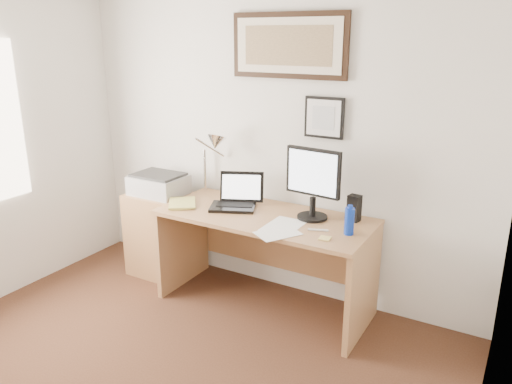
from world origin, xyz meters
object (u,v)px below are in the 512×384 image
Objects in this scene: desk at (270,241)px; laptop at (236,200)px; water_bottle at (349,221)px; book at (169,204)px; side_cabinet at (160,234)px; lcd_monitor at (313,180)px; printer at (159,184)px.

laptop is at bearing -174.02° from desk.
water_bottle is 0.66× the size of book.
water_bottle reaches higher than desk.
laptop is (-0.95, 0.10, -0.03)m from water_bottle.
laptop is at bearing 174.01° from water_bottle.
side_cabinet is 0.55m from book.
lcd_monitor is (-0.34, 0.15, 0.20)m from water_bottle.
lcd_monitor is at bearing 3.36° from desk.
lcd_monitor reaches higher than desk.
lcd_monitor is at bearing 2.24° from side_cabinet.
desk is 3.64× the size of printer.
desk is 0.41m from laptop.
book is 0.84m from desk.
desk is at bearing 169.02° from water_bottle.
side_cabinet is 1.80m from water_bottle.
lcd_monitor reaches higher than water_bottle.
laptop is at bearing 0.40° from side_cabinet.
lcd_monitor is at bearing 4.57° from laptop.
book is at bearing -174.72° from water_bottle.
book reaches higher than desk.
desk is (-0.67, 0.13, -0.33)m from water_bottle.
desk is at bearing -176.64° from lcd_monitor.
desk is 1.10m from printer.
book is 0.54× the size of lcd_monitor.
laptop reaches higher than book.
desk is at bearing 5.98° from laptop.
book is 0.53m from laptop.
book is at bearing -154.05° from laptop.
water_bottle is 0.75m from desk.
lcd_monitor is at bearing 14.43° from book.
side_cabinet is at bearing -141.92° from printer.
laptop is 0.80× the size of lcd_monitor.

